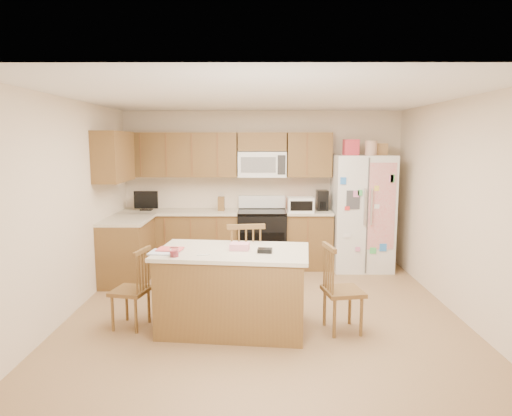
{
  "coord_description": "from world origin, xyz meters",
  "views": [
    {
      "loc": [
        -0.07,
        -5.23,
        2.0
      ],
      "look_at": [
        -0.09,
        0.35,
        1.19
      ],
      "focal_mm": 32.0,
      "sensor_mm": 36.0,
      "label": 1
    }
  ],
  "objects_px": {
    "island": "(233,289)",
    "windsor_chair_right": "(341,291)",
    "stove": "(262,238)",
    "windsor_chair_back": "(245,269)",
    "refrigerator": "(362,211)",
    "windsor_chair_left": "(132,290)"
  },
  "relations": [
    {
      "from": "island",
      "to": "windsor_chair_right",
      "type": "height_order",
      "value": "island"
    },
    {
      "from": "stove",
      "to": "windsor_chair_back",
      "type": "height_order",
      "value": "stove"
    },
    {
      "from": "windsor_chair_back",
      "to": "windsor_chair_right",
      "type": "xyz_separation_m",
      "value": [
        1.04,
        -0.62,
        -0.06
      ]
    },
    {
      "from": "refrigerator",
      "to": "stove",
      "type": "bearing_deg",
      "value": 177.7
    },
    {
      "from": "island",
      "to": "stove",
      "type": "bearing_deg",
      "value": 82.23
    },
    {
      "from": "stove",
      "to": "island",
      "type": "bearing_deg",
      "value": -97.77
    },
    {
      "from": "windsor_chair_left",
      "to": "windsor_chair_right",
      "type": "relative_size",
      "value": 0.93
    },
    {
      "from": "stove",
      "to": "refrigerator",
      "type": "relative_size",
      "value": 0.55
    },
    {
      "from": "stove",
      "to": "windsor_chair_right",
      "type": "height_order",
      "value": "stove"
    },
    {
      "from": "refrigerator",
      "to": "windsor_chair_right",
      "type": "bearing_deg",
      "value": -107.25
    },
    {
      "from": "island",
      "to": "windsor_chair_left",
      "type": "height_order",
      "value": "island"
    },
    {
      "from": "stove",
      "to": "windsor_chair_back",
      "type": "relative_size",
      "value": 1.05
    },
    {
      "from": "refrigerator",
      "to": "windsor_chair_back",
      "type": "xyz_separation_m",
      "value": [
        -1.8,
        -1.83,
        -0.41
      ]
    },
    {
      "from": "refrigerator",
      "to": "windsor_chair_left",
      "type": "distance_m",
      "value": 3.85
    },
    {
      "from": "windsor_chair_left",
      "to": "windsor_chair_back",
      "type": "height_order",
      "value": "windsor_chair_back"
    },
    {
      "from": "stove",
      "to": "refrigerator",
      "type": "xyz_separation_m",
      "value": [
        1.57,
        -0.06,
        0.45
      ]
    },
    {
      "from": "stove",
      "to": "refrigerator",
      "type": "bearing_deg",
      "value": -2.3
    },
    {
      "from": "windsor_chair_back",
      "to": "stove",
      "type": "bearing_deg",
      "value": 83.16
    },
    {
      "from": "island",
      "to": "windsor_chair_back",
      "type": "height_order",
      "value": "windsor_chair_back"
    },
    {
      "from": "windsor_chair_right",
      "to": "windsor_chair_back",
      "type": "bearing_deg",
      "value": 149.0
    },
    {
      "from": "windsor_chair_back",
      "to": "windsor_chair_left",
      "type": "bearing_deg",
      "value": -156.4
    },
    {
      "from": "refrigerator",
      "to": "windsor_chair_right",
      "type": "relative_size",
      "value": 2.16
    }
  ]
}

